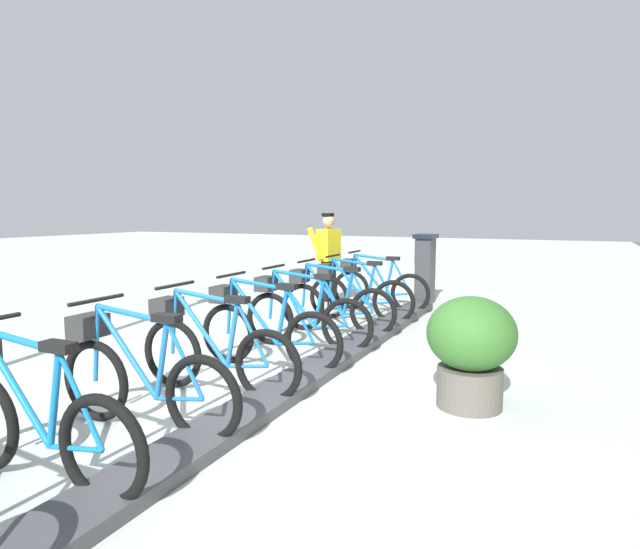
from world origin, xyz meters
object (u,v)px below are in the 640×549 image
Objects in this scene: bike_docked_4 at (263,329)px; bike_docked_6 at (138,377)px; bike_docked_1 at (356,293)px; planter_bush at (471,346)px; payment_kiosk at (425,268)px; bike_docked_7 at (29,418)px; bike_docked_3 at (302,314)px; bike_docked_0 at (376,286)px; worker_near_rack at (328,256)px; bike_docked_2 at (332,303)px; bike_docked_5 at (211,349)px.

bike_docked_4 is 1.85m from bike_docked_6.
bike_docked_1 is 1.77× the size of planter_bush.
bike_docked_7 is (0.57, 7.54, -0.24)m from payment_kiosk.
bike_docked_6 is at bearing 85.06° from payment_kiosk.
bike_docked_3 is at bearing -90.00° from bike_docked_4.
payment_kiosk is at bearing -117.86° from bike_docked_0.
worker_near_rack is (0.93, -0.09, 0.48)m from bike_docked_0.
bike_docked_2 is at bearing 78.95° from payment_kiosk.
bike_docked_5 and bike_docked_7 have the same top height.
bike_docked_7 is at bearing 90.00° from bike_docked_0.
worker_near_rack is at bearing -76.22° from bike_docked_4.
bike_docked_5 is 0.92m from bike_docked_6.
bike_docked_0 is at bearing -90.00° from bike_docked_3.
worker_near_rack is (0.93, -1.01, 0.48)m from bike_docked_1.
bike_docked_6 is 1.04× the size of worker_near_rack.
bike_docked_1 is 3.69m from bike_docked_5.
bike_docked_7 is at bearing 90.00° from bike_docked_6.
bike_docked_0 is 4.62m from bike_docked_5.
bike_docked_6 is (0.00, 4.62, 0.00)m from bike_docked_1.
planter_bush is at bearing 128.08° from worker_near_rack.
bike_docked_4 is (0.00, 3.69, 0.00)m from bike_docked_0.
bike_docked_7 is at bearing 90.00° from bike_docked_3.
bike_docked_0 and bike_docked_4 have the same top height.
bike_docked_4 is at bearing -90.00° from bike_docked_5.
bike_docked_1 and bike_docked_2 have the same top height.
bike_docked_2 is 1.00× the size of bike_docked_4.
bike_docked_2 and bike_docked_4 have the same top height.
bike_docked_5 is (0.00, 3.69, 0.00)m from bike_docked_1.
bike_docked_6 is 1.00× the size of bike_docked_7.
bike_docked_6 is 2.74m from planter_bush.
bike_docked_0 is at bearing -90.00° from bike_docked_4.
bike_docked_1 is 2.77m from bike_docked_4.
bike_docked_7 is at bearing 90.00° from bike_docked_1.
bike_docked_1 is 5.54m from bike_docked_7.
worker_near_rack is (0.93, -3.78, 0.48)m from bike_docked_4.
bike_docked_2 is (0.00, 1.85, 0.00)m from bike_docked_0.
payment_kiosk is 3.90m from bike_docked_3.
bike_docked_6 is at bearing 90.00° from bike_docked_2.
payment_kiosk is 0.74× the size of bike_docked_2.
bike_docked_0 and bike_docked_1 have the same top height.
bike_docked_1 and bike_docked_3 have the same top height.
bike_docked_7 is (0.00, 6.46, 0.00)m from bike_docked_0.
bike_docked_0 is at bearing -60.51° from planter_bush.
payment_kiosk is 0.74× the size of bike_docked_3.
bike_docked_7 is 1.77× the size of planter_bush.
bike_docked_5 is at bearing 90.00° from bike_docked_4.
bike_docked_7 is (0.00, 4.62, 0.00)m from bike_docked_2.
bike_docked_2 is (0.57, 2.93, -0.24)m from payment_kiosk.
payment_kiosk is 2.10m from bike_docked_1.
bike_docked_0 is 6.46m from bike_docked_7.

